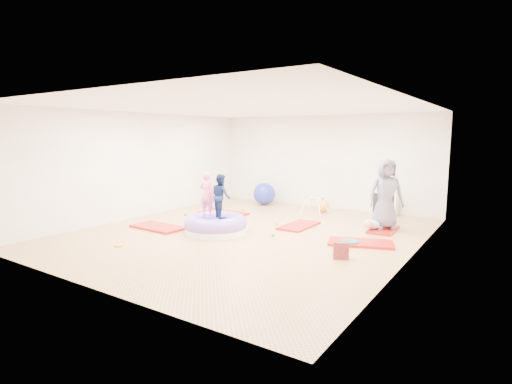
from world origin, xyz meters
The scene contains 19 objects.
room centered at (0.00, 0.00, 1.40)m, with size 7.01×8.01×2.81m.
gym_mat_front_left centered at (-2.05, -0.83, 0.03)m, with size 1.33×0.66×0.06m, color red.
gym_mat_mid_left centered at (-1.84, 1.43, 0.03)m, with size 1.33×0.67×0.06m, color red.
gym_mat_center_back centered at (0.67, 1.18, 0.03)m, with size 1.21×0.60×0.05m, color red.
gym_mat_right centered at (2.44, 0.46, 0.03)m, with size 1.28×0.64×0.05m, color red.
gym_mat_rear_right centered at (2.49, 1.91, 0.02)m, with size 1.08×0.54×0.04m, color red.
inflatable_cushion centered at (-0.61, -0.42, 0.18)m, with size 1.43×1.43×0.45m.
child_pink centered at (-0.88, -0.40, 0.92)m, with size 0.37×0.24×1.01m, color pink.
child_navy centered at (-0.46, -0.41, 0.91)m, with size 0.48×0.37×0.99m, color #111F47.
adult_caregiver centered at (2.49, 1.97, 0.86)m, with size 0.80×0.52×1.63m, color slate.
infant centered at (2.27, 1.67, 0.16)m, with size 0.38×0.39×0.22m.
ball_pit_balls centered at (-0.73, 0.75, 0.04)m, with size 3.29×2.76×0.07m.
exercise_ball_blue centered at (-1.70, 3.34, 0.35)m, with size 0.70×0.70×0.70m, color #1F29A5.
exercise_ball_orange centered at (0.39, 3.23, 0.18)m, with size 0.36×0.36×0.36m, color orange.
infant_play_gym centered at (0.32, 2.80, 0.33)m, with size 0.64×0.60×0.49m.
cube_shelf centered at (1.98, 3.79, 0.33)m, with size 0.66×0.33×0.66m.
balance_disc centered at (2.27, 0.30, 0.04)m, with size 0.36×0.36×0.08m, color #107578.
backpack centered at (2.47, -0.68, 0.15)m, with size 0.26×0.16×0.30m, color #B82931.
yellow_toy centered at (-1.53, -2.35, 0.01)m, with size 0.20×0.20×0.03m, color orange.
Camera 1 is at (5.02, -7.28, 2.18)m, focal length 28.00 mm.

